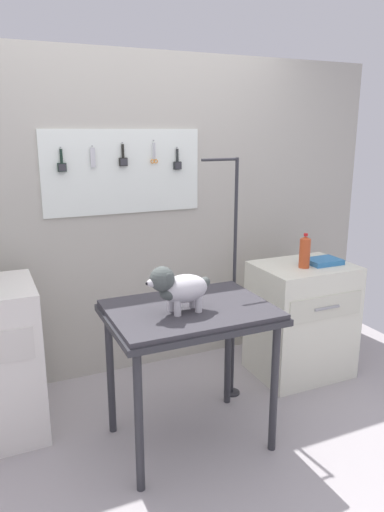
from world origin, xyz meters
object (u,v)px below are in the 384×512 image
at_px(grooming_table, 190,322).
at_px(soda_bottle, 305,252).
at_px(dog, 178,287).
at_px(cabinet_right, 301,319).
at_px(grooming_arm, 233,291).

xyz_separation_m(grooming_table, soda_bottle, (1.04, 0.37, 0.21)).
xyz_separation_m(dog, cabinet_right, (1.17, 0.47, -0.55)).
bearing_deg(grooming_table, dog, -151.91).
bearing_deg(grooming_arm, cabinet_right, 6.61).
height_order(grooming_arm, dog, grooming_arm).
height_order(dog, cabinet_right, dog).
xyz_separation_m(cabinet_right, soda_bottle, (-0.05, -0.06, 0.53)).
height_order(grooming_table, grooming_arm, grooming_arm).
height_order(grooming_table, cabinet_right, cabinet_right).
bearing_deg(grooming_table, soda_bottle, 19.46).
height_order(dog, soda_bottle, dog).
xyz_separation_m(grooming_arm, dog, (-0.55, -0.40, 0.22)).
distance_m(dog, cabinet_right, 1.38).
bearing_deg(dog, soda_bottle, 20.18).
bearing_deg(soda_bottle, grooming_arm, -178.40).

